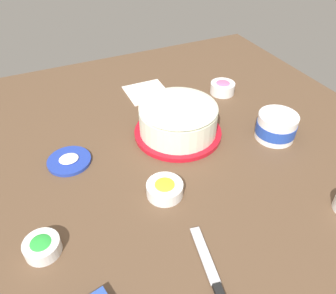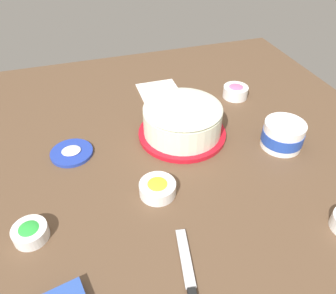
{
  "view_description": "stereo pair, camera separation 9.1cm",
  "coord_description": "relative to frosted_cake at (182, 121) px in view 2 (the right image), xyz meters",
  "views": [
    {
      "loc": [
        -0.26,
        -0.61,
        0.63
      ],
      "look_at": [
        0.04,
        0.05,
        0.04
      ],
      "focal_mm": 35.22,
      "sensor_mm": 36.0,
      "label": 1
    },
    {
      "loc": [
        -0.18,
        -0.64,
        0.63
      ],
      "look_at": [
        0.04,
        0.05,
        0.04
      ],
      "focal_mm": 35.22,
      "sensor_mm": 36.0,
      "label": 2
    }
  ],
  "objects": [
    {
      "name": "sprinkle_bowl_green",
      "position": [
        -0.45,
        -0.26,
        -0.04
      ],
      "size": [
        0.08,
        0.08,
        0.04
      ],
      "color": "white",
      "rests_on": "ground_plane"
    },
    {
      "name": "frosting_tub",
      "position": [
        0.27,
        -0.14,
        -0.01
      ],
      "size": [
        0.12,
        0.12,
        0.08
      ],
      "color": "white",
      "rests_on": "ground_plane"
    },
    {
      "name": "frosted_cake",
      "position": [
        0.0,
        0.0,
        0.0
      ],
      "size": [
        0.27,
        0.27,
        0.12
      ],
      "color": "red",
      "rests_on": "ground_plane"
    },
    {
      "name": "paper_napkin",
      "position": [
        0.01,
        0.28,
        -0.05
      ],
      "size": [
        0.15,
        0.15,
        0.01
      ],
      "primitive_type": "cube",
      "rotation": [
        0.0,
        0.0,
        -0.01
      ],
      "color": "white",
      "rests_on": "ground_plane"
    },
    {
      "name": "frosting_tub_lid",
      "position": [
        -0.34,
        0.01,
        -0.05
      ],
      "size": [
        0.12,
        0.12,
        0.02
      ],
      "color": "#233DAD",
      "rests_on": "ground_plane"
    },
    {
      "name": "spreading_knife",
      "position": [
        -0.15,
        -0.48,
        -0.05
      ],
      "size": [
        0.06,
        0.24,
        0.01
      ],
      "color": "silver",
      "rests_on": "ground_plane"
    },
    {
      "name": "sprinkle_bowl_pink",
      "position": [
        0.26,
        0.16,
        -0.03
      ],
      "size": [
        0.09,
        0.09,
        0.04
      ],
      "color": "white",
      "rests_on": "ground_plane"
    },
    {
      "name": "ground_plane",
      "position": [
        -0.11,
        -0.13,
        -0.06
      ],
      "size": [
        1.54,
        1.54,
        0.0
      ],
      "primitive_type": "plane",
      "color": "brown"
    },
    {
      "name": "sprinkle_bowl_yellow",
      "position": [
        -0.14,
        -0.21,
        -0.04
      ],
      "size": [
        0.09,
        0.09,
        0.04
      ],
      "color": "white",
      "rests_on": "ground_plane"
    }
  ]
}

